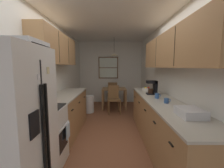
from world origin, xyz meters
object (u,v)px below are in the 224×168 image
Objects in this scene: mug_spare at (156,96)px; coffee_maker at (152,87)px; table_serving_bowl at (113,88)px; dining_table at (113,92)px; dining_chair_near at (113,98)px; mug_by_coffeemaker at (166,101)px; dining_chair_far at (112,92)px; refrigerator at (7,135)px; storage_canister at (52,95)px; trash_bin at (88,104)px; stove_range at (40,137)px; fruit_bowl at (146,89)px; dish_rack at (189,112)px; microwave_over_range at (27,52)px.

coffee_maker is at bearing 85.29° from mug_spare.
table_serving_bowl is (-0.84, 2.42, -0.18)m from mug_spare.
dining_table is 0.96× the size of dining_chair_near.
dining_chair_near is 7.90× the size of mug_by_coffeemaker.
refrigerator is at bearing -102.98° from dining_chair_far.
trash_bin is at bearing 82.18° from storage_canister.
dining_chair_near is 0.85m from trash_bin.
stove_range is 1.27× the size of dining_table.
storage_canister is at bearing -147.74° from fruit_bowl.
dining_chair_near is 4.07× the size of fruit_bowl.
storage_canister is (-0.05, 1.23, 0.15)m from refrigerator.
trash_bin is 2.96m from mug_by_coffeemaker.
dining_table is 0.18m from table_serving_bowl.
trash_bin is at bearing 137.86° from coffee_maker.
trash_bin is 1.66× the size of dish_rack.
dining_chair_near is 2.92× the size of coffee_maker.
dining_chair_near reaches higher than dining_table.
refrigerator is 1.91× the size of dining_chair_near.
coffee_maker is at bearing 92.18° from dish_rack.
dining_table is at bearing 69.01° from microwave_over_range.
refrigerator is at bearing -107.48° from dining_chair_near.
microwave_over_range is 2.31m from mug_spare.
fruit_bowl is at bearing 52.13° from refrigerator.
dining_chair_far is at bearing 72.51° from microwave_over_range.
storage_canister is (-0.30, -2.19, 0.72)m from trash_bin.
mug_spare reaches higher than dining_chair_far.
dining_chair_far is at bearing 108.60° from coffee_maker.
fruit_bowl is at bearing 90.63° from mug_by_coffeemaker.
refrigerator is 2.71m from coffee_maker.
refrigerator is 10.66× the size of table_serving_bowl.
microwave_over_range is at bearing 102.47° from refrigerator.
coffee_maker is (0.84, -2.07, 0.45)m from dining_table.
fruit_bowl is at bearing 41.80° from stove_range.
dining_table is at bearing 33.16° from trash_bin.
refrigerator is 4.12m from dining_table.
fruit_bowl is (2.08, 1.76, -0.78)m from microwave_over_range.
microwave_over_range is 1.79× the size of dish_rack.
microwave_over_range is 2.30m from dish_rack.
dining_table is at bearing 74.64° from refrigerator.
coffee_maker reaches higher than dining_chair_near.
mug_by_coffeemaker is 0.71× the size of table_serving_bowl.
mug_spare is (-0.04, -0.43, -0.11)m from coffee_maker.
table_serving_bowl is at bearing 70.81° from stove_range.
dining_chair_near is (-0.02, -0.57, -0.11)m from dining_table.
coffee_maker is (1.93, 1.89, 0.20)m from refrigerator.
dining_table reaches higher than trash_bin.
coffee_maker is (1.98, 1.18, 0.59)m from stove_range.
microwave_over_range is at bearing -101.85° from storage_canister.
refrigerator is 3.47m from trash_bin.
storage_canister is at bearing -112.66° from table_serving_bowl.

